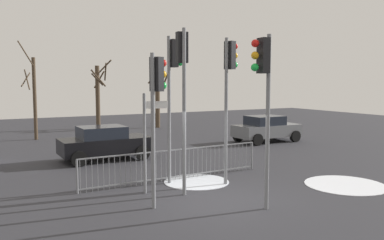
# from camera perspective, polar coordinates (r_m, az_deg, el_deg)

# --- Properties ---
(ground_plane) EXTENTS (60.00, 60.00, 0.00)m
(ground_plane) POSITION_cam_1_polar(r_m,az_deg,el_deg) (11.56, 3.69, -11.47)
(ground_plane) COLOR #2D2D33
(traffic_light_rear_left) EXTENTS (0.57, 0.32, 4.84)m
(traffic_light_rear_left) POSITION_cam_1_polar(r_m,az_deg,el_deg) (13.12, -2.77, 6.22)
(traffic_light_rear_left) COLOR slate
(traffic_light_rear_left) RESTS_ON ground
(traffic_light_mid_right) EXTENTS (0.55, 0.37, 4.77)m
(traffic_light_mid_right) POSITION_cam_1_polar(r_m,az_deg,el_deg) (13.03, 5.33, 5.99)
(traffic_light_mid_right) COLOR slate
(traffic_light_mid_right) RESTS_ON ground
(traffic_light_rear_right) EXTENTS (0.57, 0.34, 4.58)m
(traffic_light_rear_right) POSITION_cam_1_polar(r_m,az_deg,el_deg) (10.44, 10.21, 5.33)
(traffic_light_rear_right) COLOR slate
(traffic_light_rear_right) RESTS_ON ground
(traffic_light_foreground_right) EXTENTS (0.53, 0.40, 4.12)m
(traffic_light_foreground_right) POSITION_cam_1_polar(r_m,az_deg,el_deg) (10.55, -5.10, 3.56)
(traffic_light_foreground_right) COLOR slate
(traffic_light_foreground_right) RESTS_ON ground
(traffic_light_foreground_left) EXTENTS (0.34, 0.57, 4.92)m
(traffic_light_foreground_left) POSITION_cam_1_polar(r_m,az_deg,el_deg) (11.79, -1.39, 6.58)
(traffic_light_foreground_left) COLOR slate
(traffic_light_foreground_left) RESTS_ON ground
(direction_sign_post) EXTENTS (0.79, 0.13, 3.03)m
(direction_sign_post) POSITION_cam_1_polar(r_m,az_deg,el_deg) (12.03, -6.51, -2.53)
(direction_sign_post) COLOR slate
(direction_sign_post) RESTS_ON ground
(pedestrian_guard_railing) EXTENTS (6.76, 0.35, 1.07)m
(pedestrian_guard_railing) POSITION_cam_1_polar(r_m,az_deg,el_deg) (13.76, -2.39, -6.33)
(pedestrian_guard_railing) COLOR slate
(pedestrian_guard_railing) RESTS_ON ground
(car_grey_trailing) EXTENTS (3.84, 2.00, 1.47)m
(car_grey_trailing) POSITION_cam_1_polar(r_m,az_deg,el_deg) (22.78, 10.56, -1.17)
(car_grey_trailing) COLOR slate
(car_grey_trailing) RESTS_ON ground
(car_black_far) EXTENTS (3.84, 2.00, 1.47)m
(car_black_far) POSITION_cam_1_polar(r_m,az_deg,el_deg) (17.59, -12.39, -3.15)
(car_black_far) COLOR black
(car_black_far) RESTS_ON ground
(bare_tree_left) EXTENTS (0.92, 1.56, 5.69)m
(bare_tree_left) POSITION_cam_1_polar(r_m,az_deg,el_deg) (24.82, -21.66, 3.23)
(bare_tree_left) COLOR #473828
(bare_tree_left) RESTS_ON ground
(bare_tree_centre) EXTENTS (1.69, 1.82, 4.99)m
(bare_tree_centre) POSITION_cam_1_polar(r_m,az_deg,el_deg) (29.70, -13.24, 3.74)
(bare_tree_centre) COLOR #473828
(bare_tree_centre) RESTS_ON ground
(bare_tree_right) EXTENTS (1.43, 1.55, 4.75)m
(bare_tree_right) POSITION_cam_1_polar(r_m,az_deg,el_deg) (29.49, -4.90, 3.39)
(bare_tree_right) COLOR #473828
(bare_tree_right) RESTS_ON ground
(snow_patch_kerb) EXTENTS (2.19, 2.19, 0.01)m
(snow_patch_kerb) POSITION_cam_1_polar(r_m,az_deg,el_deg) (13.62, 0.64, -8.80)
(snow_patch_kerb) COLOR silver
(snow_patch_kerb) RESTS_ON ground
(snow_patch_island) EXTENTS (2.60, 2.60, 0.01)m
(snow_patch_island) POSITION_cam_1_polar(r_m,az_deg,el_deg) (14.14, 21.07, -8.64)
(snow_patch_island) COLOR white
(snow_patch_island) RESTS_ON ground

